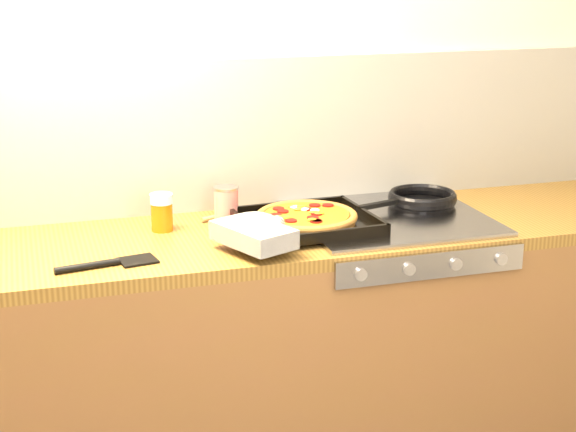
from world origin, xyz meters
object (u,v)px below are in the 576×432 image
object	(u,v)px
frying_pan	(421,199)
tomato_can	(226,204)
juice_glass	(162,212)
pizza_on_tray	(291,222)

from	to	relation	value
frying_pan	tomato_can	size ratio (longest dim) A/B	3.58
tomato_can	juice_glass	xyz separation A→B (m)	(-0.21, -0.05, 0.00)
pizza_on_tray	frying_pan	world-z (taller)	pizza_on_tray
pizza_on_tray	tomato_can	distance (m)	0.26
pizza_on_tray	juice_glass	bearing A→B (deg)	155.33
frying_pan	juice_glass	distance (m)	0.87
tomato_can	juice_glass	bearing A→B (deg)	-167.98
juice_glass	tomato_can	bearing A→B (deg)	12.02
frying_pan	juice_glass	xyz separation A→B (m)	(-0.87, 0.02, 0.02)
frying_pan	pizza_on_tray	bearing A→B (deg)	-163.56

